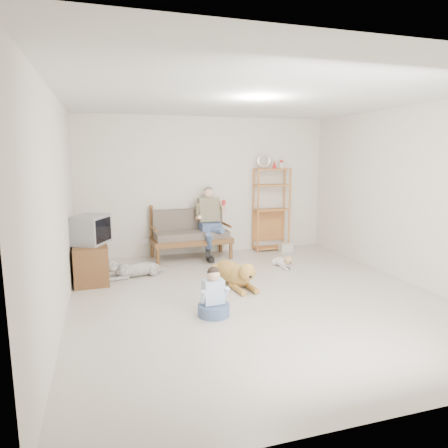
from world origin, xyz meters
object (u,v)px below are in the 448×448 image
object	(u,v)px
loveseat	(190,233)
etagere	(271,208)
golden_retriever	(235,273)
tv_stand	(91,262)

from	to	relation	value
loveseat	etagere	xyz separation A→B (m)	(1.74, 0.13, 0.39)
golden_retriever	tv_stand	bearing A→B (deg)	152.93
loveseat	golden_retriever	bearing A→B (deg)	-82.94
tv_stand	golden_retriever	xyz separation A→B (m)	(2.11, -0.83, -0.12)
etagere	loveseat	bearing A→B (deg)	-175.87
loveseat	golden_retriever	world-z (taller)	loveseat
loveseat	golden_retriever	size ratio (longest dim) A/B	1.06
loveseat	golden_retriever	xyz separation A→B (m)	(0.30, -1.82, -0.31)
tv_stand	loveseat	bearing A→B (deg)	26.78
tv_stand	golden_retriever	world-z (taller)	tv_stand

